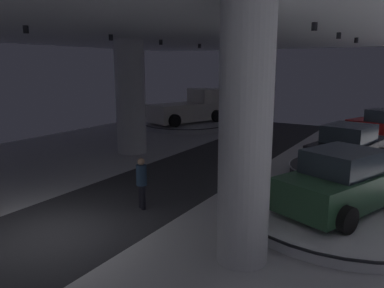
% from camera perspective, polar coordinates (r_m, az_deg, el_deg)
% --- Properties ---
extents(ground, '(24.00, 44.00, 0.06)m').
position_cam_1_polar(ground, '(10.53, -21.24, -13.07)').
color(ground, '#B2B2B7').
extents(ceiling_with_spotlights, '(24.00, 44.00, 0.39)m').
position_cam_1_polar(ceiling_with_spotlights, '(9.70, -23.82, 18.46)').
color(ceiling_with_spotlights, silver).
extents(column_left, '(1.44, 1.44, 5.50)m').
position_cam_1_polar(column_left, '(18.70, -9.36, 7.02)').
color(column_left, silver).
rests_on(column_left, ground).
extents(column_right, '(1.13, 1.13, 5.50)m').
position_cam_1_polar(column_right, '(7.95, 8.10, 0.70)').
color(column_right, silver).
rests_on(column_right, ground).
extents(display_platform_deep_left, '(5.97, 5.97, 0.35)m').
position_cam_1_polar(display_platform_deep_left, '(26.46, -0.91, 2.98)').
color(display_platform_deep_left, '#B7B7BC').
rests_on(display_platform_deep_left, ground).
extents(pickup_truck_deep_left, '(4.00, 5.70, 2.30)m').
position_cam_1_polar(pickup_truck_deep_left, '(26.51, -0.37, 5.39)').
color(pickup_truck_deep_left, silver).
rests_on(pickup_truck_deep_left, display_platform_deep_left).
extents(display_platform_mid_right, '(6.11, 6.11, 0.32)m').
position_cam_1_polar(display_platform_mid_right, '(11.63, 21.81, -9.65)').
color(display_platform_mid_right, silver).
rests_on(display_platform_mid_right, ground).
extents(display_car_mid_right, '(3.37, 4.57, 1.71)m').
position_cam_1_polar(display_car_mid_right, '(11.32, 22.08, -5.41)').
color(display_car_mid_right, '#2D5638').
rests_on(display_car_mid_right, display_platform_mid_right).
extents(display_platform_far_right, '(4.53, 4.53, 0.33)m').
position_cam_1_polar(display_platform_far_right, '(16.15, 22.59, -3.74)').
color(display_platform_far_right, '#333338').
rests_on(display_platform_far_right, ground).
extents(display_car_far_right, '(2.92, 4.49, 1.71)m').
position_cam_1_polar(display_car_far_right, '(15.92, 22.81, -0.60)').
color(display_car_far_right, black).
rests_on(display_car_far_right, display_platform_far_right).
extents(visitor_walking_near, '(0.32, 0.32, 1.59)m').
position_cam_1_polar(visitor_walking_near, '(11.38, -7.70, -5.47)').
color(visitor_walking_near, black).
rests_on(visitor_walking_near, ground).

